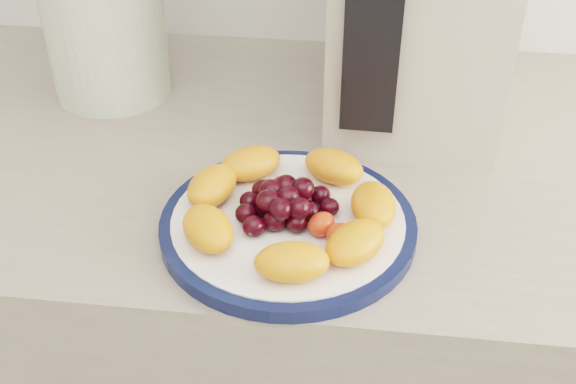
# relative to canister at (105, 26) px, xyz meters

# --- Properties ---
(counter) EXTENTS (3.50, 0.60, 0.90)m
(counter) POSITION_rel_canister_xyz_m (0.25, -0.10, -0.54)
(counter) COLOR gray
(counter) RESTS_ON floor
(plate_rim) EXTENTS (0.26, 0.26, 0.01)m
(plate_rim) POSITION_rel_canister_xyz_m (0.27, -0.28, -0.09)
(plate_rim) COLOR #0D173C
(plate_rim) RESTS_ON counter
(plate_face) EXTENTS (0.24, 0.24, 0.02)m
(plate_face) POSITION_rel_canister_xyz_m (0.27, -0.28, -0.09)
(plate_face) COLOR white
(plate_face) RESTS_ON counter
(canister) EXTENTS (0.18, 0.18, 0.19)m
(canister) POSITION_rel_canister_xyz_m (0.00, 0.00, 0.00)
(canister) COLOR #416012
(canister) RESTS_ON counter
(appliance_panel) EXTENTS (0.06, 0.02, 0.26)m
(appliance_panel) POSITION_rel_canister_xyz_m (0.35, -0.14, 0.09)
(appliance_panel) COLOR black
(appliance_panel) RESTS_ON appliance_body
(fruit_plate) EXTENTS (0.23, 0.22, 0.04)m
(fruit_plate) POSITION_rel_canister_xyz_m (0.28, -0.28, -0.06)
(fruit_plate) COLOR orange
(fruit_plate) RESTS_ON plate_face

